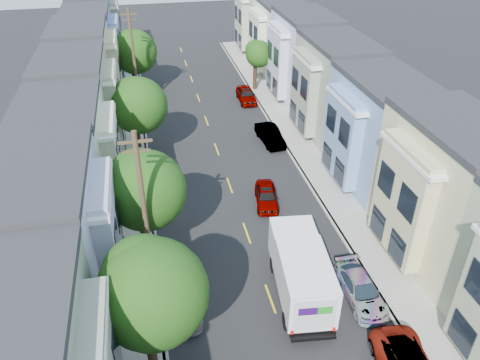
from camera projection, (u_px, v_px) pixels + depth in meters
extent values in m
plane|color=black|center=(270.00, 299.00, 26.24)|extent=(160.00, 160.00, 0.00)
cube|color=black|center=(223.00, 166.00, 38.64)|extent=(12.00, 70.00, 0.02)
cube|color=gray|center=(149.00, 173.00, 37.54)|extent=(0.30, 70.00, 0.15)
cube|color=gray|center=(293.00, 158.00, 39.67)|extent=(0.30, 70.00, 0.15)
cube|color=gray|center=(132.00, 175.00, 37.31)|extent=(2.60, 70.00, 0.15)
cube|color=gray|center=(307.00, 156.00, 39.90)|extent=(2.60, 70.00, 0.15)
cube|color=gold|center=(223.00, 166.00, 38.65)|extent=(0.12, 70.00, 0.01)
cube|color=#7290C1|center=(83.00, 181.00, 36.67)|extent=(5.00, 70.00, 8.50)
cube|color=#7290C1|center=(349.00, 153.00, 40.62)|extent=(5.00, 70.00, 8.50)
cylinder|color=black|center=(152.00, 351.00, 21.01)|extent=(0.44, 0.44, 3.84)
sphere|color=#295810|center=(150.00, 294.00, 19.17)|extent=(4.70, 4.70, 4.70)
cylinder|color=black|center=(145.00, 238.00, 28.11)|extent=(0.44, 0.44, 3.44)
sphere|color=#295810|center=(143.00, 190.00, 26.37)|extent=(4.70, 4.70, 4.70)
cylinder|color=black|center=(139.00, 143.00, 38.60)|extent=(0.44, 0.44, 3.34)
sphere|color=#295810|center=(138.00, 106.00, 36.91)|extent=(4.52, 4.52, 4.52)
cylinder|color=black|center=(135.00, 81.00, 51.38)|extent=(0.44, 0.44, 3.00)
sphere|color=#295810|center=(134.00, 52.00, 49.75)|extent=(4.70, 4.70, 4.70)
cylinder|color=black|center=(255.00, 77.00, 52.27)|extent=(0.44, 0.44, 3.08)
sphere|color=#295810|center=(258.00, 54.00, 50.95)|extent=(2.92, 2.92, 2.92)
cylinder|color=#42301E|center=(146.00, 221.00, 24.11)|extent=(0.26, 0.26, 10.00)
cube|color=#42301E|center=(135.00, 142.00, 21.66)|extent=(1.60, 0.12, 0.12)
cylinder|color=#42301E|center=(135.00, 63.00, 45.61)|extent=(0.26, 0.26, 10.00)
cube|color=#42301E|center=(129.00, 14.00, 43.16)|extent=(1.60, 0.12, 0.12)
cube|color=silver|center=(307.00, 281.00, 24.66)|extent=(2.54, 4.54, 2.48)
cube|color=silver|center=(288.00, 243.00, 27.46)|extent=(2.54, 2.11, 2.28)
cube|color=black|center=(299.00, 287.00, 26.18)|extent=(2.33, 6.52, 0.25)
cube|color=#2D0A51|center=(315.00, 311.00, 22.56)|extent=(0.95, 0.04, 0.46)
cube|color=#198C1E|center=(332.00, 308.00, 22.71)|extent=(0.74, 0.04, 0.46)
cylinder|color=black|center=(292.00, 322.00, 24.22)|extent=(0.30, 0.95, 0.95)
cylinder|color=black|center=(333.00, 315.00, 24.63)|extent=(0.30, 0.95, 0.95)
cylinder|color=black|center=(270.00, 267.00, 27.75)|extent=(0.30, 0.95, 0.95)
cylinder|color=black|center=(307.00, 261.00, 28.15)|extent=(0.30, 0.95, 0.95)
imported|color=black|center=(266.00, 196.00, 33.75)|extent=(2.18, 4.22, 1.30)
imported|color=#9EA2A5|center=(181.00, 296.00, 25.47)|extent=(2.15, 4.80, 1.42)
imported|color=#601C0E|center=(165.00, 181.00, 35.44)|extent=(2.11, 4.52, 1.33)
imported|color=beige|center=(361.00, 290.00, 25.96)|extent=(1.82, 4.31, 1.29)
imported|color=black|center=(270.00, 135.00, 41.81)|extent=(1.91, 4.46, 1.45)
imported|color=black|center=(246.00, 95.00, 49.86)|extent=(1.80, 4.52, 1.46)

